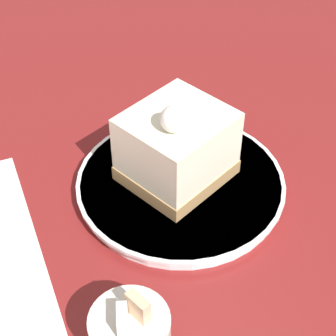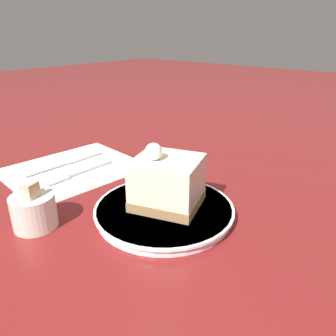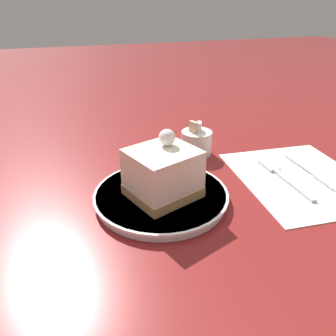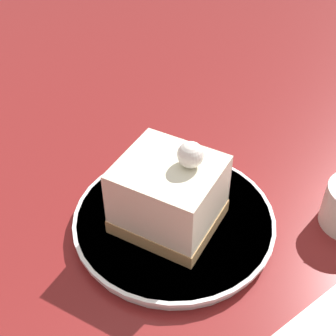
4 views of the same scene
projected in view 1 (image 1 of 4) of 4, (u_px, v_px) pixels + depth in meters
name	position (u px, v px, depth m)	size (l,w,h in m)	color
ground_plane	(146.00, 174.00, 0.60)	(4.00, 4.00, 0.00)	maroon
plate	(181.00, 184.00, 0.58)	(0.21, 0.21, 0.02)	white
cake_slice	(177.00, 147.00, 0.55)	(0.12, 0.12, 0.10)	#AD8451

